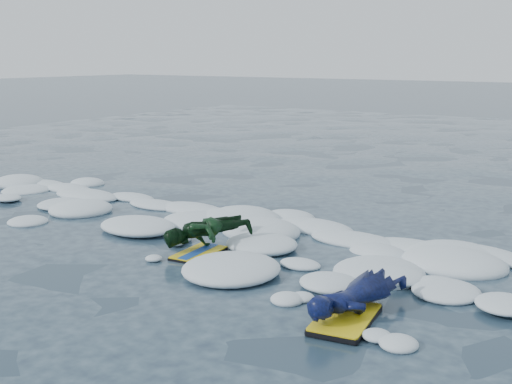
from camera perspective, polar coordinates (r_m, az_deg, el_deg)
ground at (r=8.59m, az=-4.98°, el=-5.19°), size 120.00×120.00×0.00m
foam_band at (r=9.39m, az=-1.07°, el=-3.65°), size 12.00×3.10×0.30m
prone_woman_unit at (r=6.52m, az=8.84°, el=-9.29°), size 0.74×1.49×0.36m
prone_child_unit at (r=8.43m, az=-4.35°, el=-3.86°), size 1.06×1.31×0.46m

